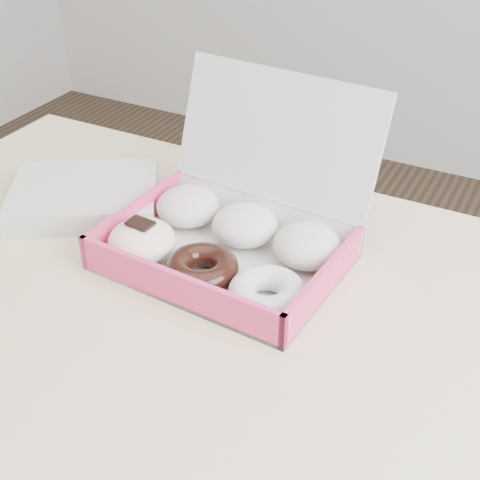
% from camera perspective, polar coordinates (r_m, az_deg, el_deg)
% --- Properties ---
extents(table, '(1.20, 0.80, 0.75)m').
position_cam_1_polar(table, '(0.91, -3.26, -9.90)').
color(table, '#D4C08B').
rests_on(table, ground).
extents(donut_box, '(0.34, 0.32, 0.23)m').
position_cam_1_polar(donut_box, '(0.94, -0.91, 0.54)').
color(donut_box, silver).
rests_on(donut_box, table).
extents(newspapers, '(0.29, 0.27, 0.04)m').
position_cam_1_polar(newspapers, '(1.09, -13.11, 3.70)').
color(newspapers, silver).
rests_on(newspapers, table).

